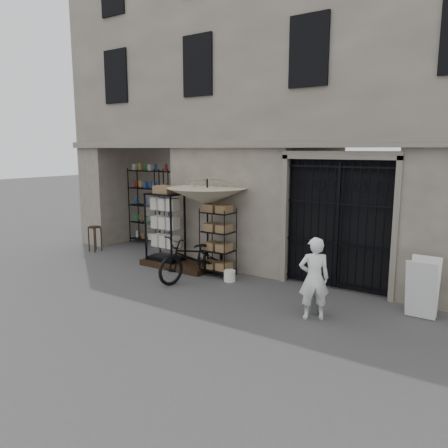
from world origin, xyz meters
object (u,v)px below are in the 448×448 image
Objects in this scene: display_cabinet at (165,230)px; shopkeeper at (313,318)px; wire_rack at (218,243)px; steel_bollard at (315,295)px; white_bucket at (230,276)px; bicycle at (193,279)px; market_umbrella at (207,192)px; wooden_stool at (95,238)px; easel_sign at (422,288)px.

display_cabinet is 1.27× the size of shopkeeper.
wire_rack is 2.25× the size of steel_bollard.
display_cabinet is 1.16× the size of wire_rack.
shopkeeper is at bearing -76.75° from steel_bollard.
steel_bollard is (2.53, -0.84, 0.24)m from white_bucket.
steel_bollard is at bearing -0.22° from bicycle.
bicycle is at bearing 2.00° from display_cabinet.
shopkeeper is at bearing -21.72° from market_umbrella.
display_cabinet is 5.08m from shopkeeper.
steel_bollard is (7.68, -1.06, -0.03)m from wooden_stool.
display_cabinet reaches higher than white_bucket.
wire_rack reaches higher than easel_sign.
market_umbrella is at bearing 161.09° from steel_bollard.
wire_rack is at bearing 69.65° from bicycle.
display_cabinet reaches higher than shopkeeper.
easel_sign is (9.38, -0.09, 0.17)m from wooden_stool.
steel_bollard is 0.67× the size of easel_sign.
white_bucket is 5.16m from wooden_stool.
wooden_stool is (-2.90, -0.00, -0.55)m from display_cabinet.
wooden_stool is 7.75m from steel_bollard.
shopkeeper is at bearing -22.27° from white_bucket.
easel_sign reaches higher than steel_bollard.
market_umbrella is at bearing -55.43° from shopkeeper.
market_umbrella is 1.37× the size of bicycle.
wire_rack reaches higher than shopkeeper.
easel_sign reaches higher than shopkeeper.
wire_rack is at bearing 0.23° from wooden_stool.
shopkeeper is at bearing 9.16° from display_cabinet.
bicycle is 2.69× the size of wooden_stool.
market_umbrella reaches higher than shopkeeper.
wire_rack is at bearing 154.90° from white_bucket.
shopkeeper is (4.83, -1.28, -0.97)m from display_cabinet.
white_bucket reaches higher than shopkeeper.
market_umbrella is 3.82× the size of steel_bollard.
steel_bollard is (3.36, -0.49, 0.38)m from bicycle.
display_cabinet is 2.95m from wooden_stool.
steel_bollard is at bearing -7.89° from wooden_stool.
bicycle is at bearing -115.10° from wire_rack.
steel_bollard is (4.78, -1.06, -0.59)m from display_cabinet.
bicycle reaches higher than steel_bollard.
market_umbrella is at bearing 28.62° from display_cabinet.
display_cabinet is at bearing 167.44° from steel_bollard.
bicycle is 3.41m from steel_bollard.
wooden_stool is at bearing -178.52° from market_umbrella.
display_cabinet is 1.76× the size of easel_sign.
easel_sign reaches higher than white_bucket.
shopkeeper is (3.09, -1.29, -0.83)m from wire_rack.
bicycle is (-0.32, -0.59, -0.83)m from wire_rack.
easel_sign is (4.74, -0.11, -0.25)m from wire_rack.
bicycle reaches higher than shopkeeper.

